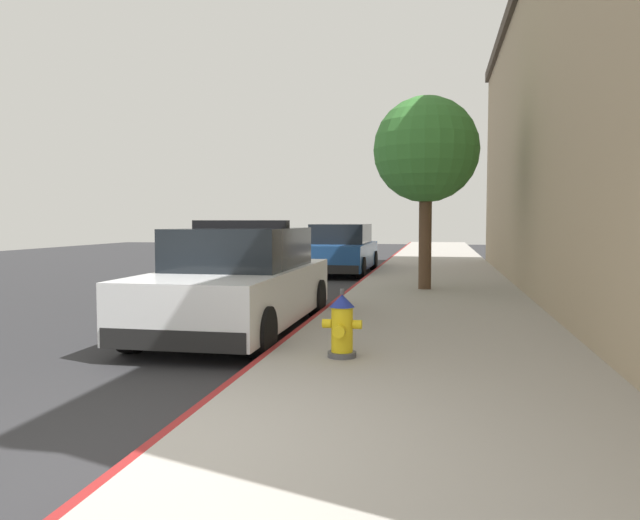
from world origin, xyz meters
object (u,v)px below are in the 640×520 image
object	(u,v)px
police_cruiser	(240,282)
parked_car_silver_ahead	(341,250)
street_tree	(426,151)
fire_hydrant	(342,326)

from	to	relation	value
police_cruiser	parked_car_silver_ahead	distance (m)	10.30
parked_car_silver_ahead	street_tree	distance (m)	6.54
parked_car_silver_ahead	street_tree	xyz separation A→B (m)	(2.73, -5.41, 2.46)
street_tree	parked_car_silver_ahead	bearing A→B (deg)	116.80
parked_car_silver_ahead	fire_hydrant	world-z (taller)	parked_car_silver_ahead
parked_car_silver_ahead	fire_hydrant	xyz separation A→B (m)	(1.99, -12.51, -0.23)
police_cruiser	parked_car_silver_ahead	world-z (taller)	police_cruiser
fire_hydrant	street_tree	xyz separation A→B (m)	(0.75, 7.10, 2.69)
fire_hydrant	street_tree	bearing A→B (deg)	84.01
police_cruiser	fire_hydrant	world-z (taller)	police_cruiser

